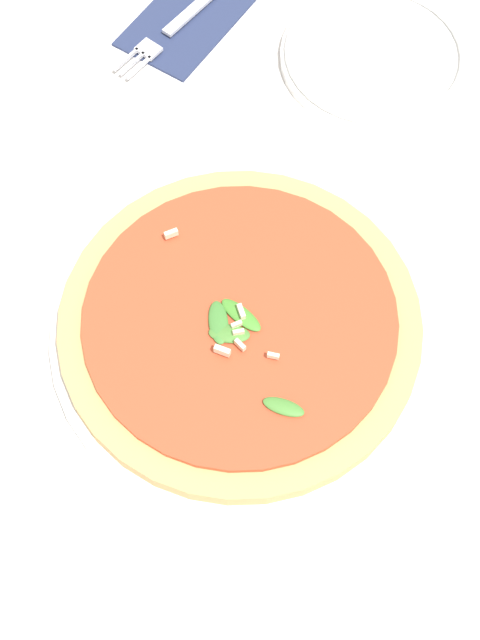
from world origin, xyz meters
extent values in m
plane|color=silver|center=(0.00, 0.00, 0.00)|extent=(6.00, 6.00, 0.00)
cylinder|color=white|center=(0.01, -0.01, 0.01)|extent=(0.34, 0.34, 0.01)
cylinder|color=tan|center=(0.01, -0.01, 0.02)|extent=(0.32, 0.32, 0.02)
cylinder|color=#C64728|center=(0.01, -0.01, 0.03)|extent=(0.28, 0.28, 0.01)
ellipsoid|color=#478E2F|center=(0.01, -0.01, 0.04)|extent=(0.02, 0.05, 0.01)
ellipsoid|color=#418034|center=(0.02, -0.02, 0.04)|extent=(0.04, 0.04, 0.01)
ellipsoid|color=#498635|center=(0.05, 0.07, 0.04)|extent=(0.02, 0.04, 0.01)
ellipsoid|color=#498233|center=(0.03, -0.01, 0.04)|extent=(0.03, 0.04, 0.01)
cube|color=beige|center=(0.01, -0.01, 0.04)|extent=(0.01, 0.01, 0.01)
cube|color=beige|center=(0.02, -0.01, 0.04)|extent=(0.01, 0.01, 0.01)
cube|color=beige|center=(0.02, 0.00, 0.04)|extent=(0.01, 0.01, 0.01)
cube|color=beige|center=(0.05, 0.00, 0.04)|extent=(0.01, 0.01, 0.01)
cube|color=beige|center=(0.02, 0.04, 0.04)|extent=(0.01, 0.01, 0.01)
cube|color=beige|center=(0.03, 0.01, 0.04)|extent=(0.01, 0.01, 0.01)
cube|color=beige|center=(-0.02, -0.11, 0.04)|extent=(0.01, 0.01, 0.01)
cube|color=navy|center=(-0.26, -0.29, 0.00)|extent=(0.15, 0.10, 0.01)
cube|color=silver|center=(-0.29, -0.29, 0.01)|extent=(0.12, 0.02, 0.00)
cube|color=silver|center=(-0.20, -0.29, 0.01)|extent=(0.02, 0.02, 0.00)
cube|color=silver|center=(-0.17, -0.30, 0.01)|extent=(0.04, 0.00, 0.00)
cube|color=silver|center=(-0.17, -0.29, 0.01)|extent=(0.04, 0.00, 0.00)
cube|color=silver|center=(-0.17, -0.28, 0.01)|extent=(0.04, 0.00, 0.00)
cylinder|color=white|center=(-0.34, -0.09, 0.01)|extent=(0.20, 0.20, 0.01)
torus|color=white|center=(-0.34, -0.09, 0.01)|extent=(0.19, 0.19, 0.01)
camera|label=1|loc=(0.29, 0.20, 0.73)|focal=50.00mm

